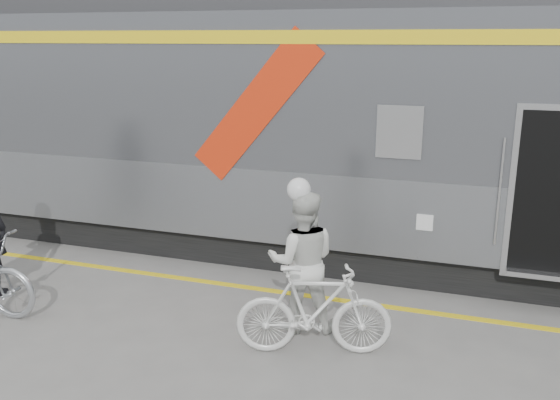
% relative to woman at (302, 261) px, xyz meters
% --- Properties ---
extents(ground, '(90.00, 90.00, 0.00)m').
position_rel_woman_xyz_m(ground, '(-0.68, -1.25, -0.87)').
color(ground, slate).
rests_on(ground, ground).
extents(train, '(24.00, 3.17, 4.10)m').
position_rel_woman_xyz_m(train, '(0.70, 2.94, 1.19)').
color(train, black).
rests_on(train, ground).
extents(safety_strip, '(24.00, 0.12, 0.01)m').
position_rel_woman_xyz_m(safety_strip, '(-0.68, 0.90, -0.86)').
color(safety_strip, yellow).
rests_on(safety_strip, ground).
extents(woman, '(0.99, 0.87, 1.73)m').
position_rel_woman_xyz_m(woman, '(0.00, 0.00, 0.00)').
color(woman, silver).
rests_on(woman, ground).
extents(bicycle_right, '(1.81, 0.96, 1.05)m').
position_rel_woman_xyz_m(bicycle_right, '(0.30, -0.55, -0.34)').
color(bicycle_right, silver).
rests_on(bicycle_right, ground).
extents(helmet_woman, '(0.28, 0.28, 0.28)m').
position_rel_woman_xyz_m(helmet_woman, '(0.00, 0.00, 1.00)').
color(helmet_woman, white).
rests_on(helmet_woman, woman).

